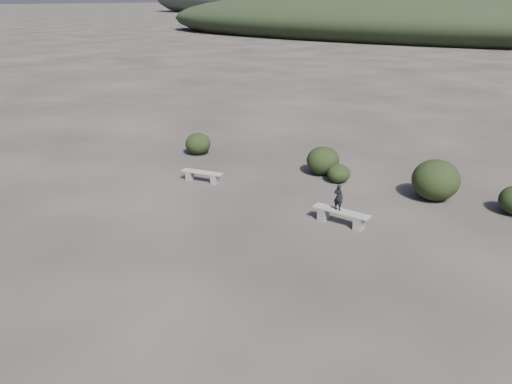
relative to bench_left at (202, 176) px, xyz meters
The scene contains 8 objects.
ground 7.32m from the bench_left, 49.73° to the right, with size 1200.00×1200.00×0.00m, color black.
bench_left is the anchor object (origin of this frame).
bench_right 6.58m from the bench_left, ahead, with size 2.00×0.46×0.50m.
seated_person 6.49m from the bench_left, ahead, with size 0.33×0.22×0.91m, color black.
shrub_b 5.22m from the bench_left, 44.60° to the left, with size 1.41×1.41×1.21m, color black.
shrub_c 5.66m from the bench_left, 33.25° to the left, with size 0.95×0.95×0.76m, color black.
shrub_d 9.20m from the bench_left, 21.71° to the left, with size 1.76×1.76×1.54m, color black.
shrub_f 4.00m from the bench_left, 132.14° to the left, with size 1.24×1.24×1.05m, color black.
Camera 1 is at (7.94, -9.37, 7.14)m, focal length 35.00 mm.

